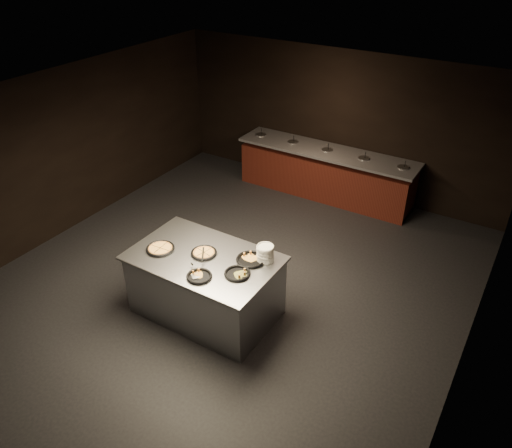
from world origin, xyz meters
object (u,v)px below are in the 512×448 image
(serving_counter, at_px, (206,286))
(pan_veggie_whole, at_px, (160,248))
(plate_stack, at_px, (265,253))
(pan_cheese_whole, at_px, (204,253))

(serving_counter, xyz_separation_m, pan_veggie_whole, (-0.62, -0.18, 0.54))
(plate_stack, bearing_deg, serving_counter, -154.28)
(plate_stack, relative_size, pan_cheese_whole, 0.64)
(serving_counter, distance_m, pan_veggie_whole, 0.84)
(pan_veggie_whole, height_order, pan_cheese_whole, same)
(pan_cheese_whole, bearing_deg, plate_stack, 21.37)
(serving_counter, height_order, plate_stack, plate_stack)
(serving_counter, bearing_deg, pan_cheese_whole, 124.80)
(pan_veggie_whole, bearing_deg, pan_cheese_whole, 22.03)
(serving_counter, height_order, pan_veggie_whole, pan_veggie_whole)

